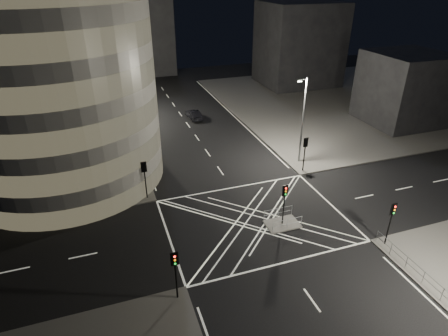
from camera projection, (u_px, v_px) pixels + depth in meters
name	position (u px, v px, depth m)	size (l,w,h in m)	color
ground	(255.00, 220.00, 34.33)	(120.00, 120.00, 0.00)	black
sidewalk_far_right	(347.00, 101.00, 65.18)	(42.00, 42.00, 0.15)	#52504D
central_island	(282.00, 224.00, 33.62)	(3.00, 2.00, 0.15)	slate
office_block_rear	(19.00, 36.00, 57.76)	(24.00, 16.00, 22.00)	gray
building_right_far	(299.00, 44.00, 71.59)	(14.00, 12.00, 15.00)	black
building_right_near	(404.00, 88.00, 53.90)	(10.00, 10.00, 10.00)	black
building_far_end	(128.00, 31.00, 77.31)	(18.00, 8.00, 18.00)	black
tree_a	(122.00, 153.00, 36.75)	(4.26, 4.26, 6.69)	black
tree_b	(116.00, 125.00, 41.41)	(4.90, 4.90, 7.79)	black
tree_c	(112.00, 107.00, 46.37)	(4.44, 4.44, 7.62)	black
tree_d	(108.00, 91.00, 51.19)	(4.42, 4.42, 8.00)	black
tree_e	(106.00, 87.00, 56.68)	(3.70, 3.70, 6.54)	black
traffic_signal_fl	(144.00, 173.00, 36.09)	(0.55, 0.22, 4.00)	black
traffic_signal_nl	(175.00, 267.00, 24.75)	(0.55, 0.22, 4.00)	black
traffic_signal_fr	(305.00, 148.00, 41.17)	(0.55, 0.22, 4.00)	black
traffic_signal_nr	(392.00, 216.00, 29.83)	(0.55, 0.22, 4.00)	black
traffic_signal_island	(285.00, 197.00, 32.28)	(0.55, 0.22, 4.00)	black
street_lamp_left_near	(128.00, 130.00, 39.01)	(1.25, 0.25, 10.00)	slate
street_lamp_left_far	(114.00, 85.00, 54.02)	(1.25, 0.25, 10.00)	slate
street_lamp_right_far	(303.00, 118.00, 41.95)	(1.25, 0.25, 10.00)	slate
railing_near_right	(433.00, 285.00, 26.26)	(0.06, 11.70, 1.10)	slate
railing_island_south	(287.00, 224.00, 32.58)	(2.80, 0.06, 1.10)	slate
railing_island_north	(278.00, 213.00, 34.08)	(2.80, 0.06, 1.10)	slate
sedan	(194.00, 115.00, 57.13)	(1.44, 4.12, 1.36)	black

